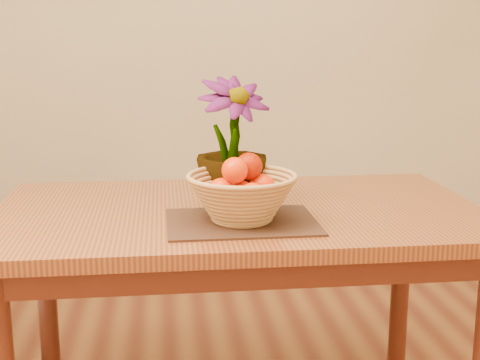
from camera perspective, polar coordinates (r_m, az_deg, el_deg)
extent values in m
cube|color=#FFE6C2|center=(3.82, -3.52, 14.02)|extent=(4.00, 0.02, 2.70)
cube|color=brown|center=(1.94, -0.04, -2.95)|extent=(1.40, 0.80, 0.04)
cube|color=#4B1D11|center=(1.96, -0.04, -4.64)|extent=(1.28, 0.68, 0.08)
cylinder|color=#4B1D11|center=(2.39, -16.13, -9.94)|extent=(0.06, 0.06, 0.71)
cylinder|color=#4B1D11|center=(2.50, 13.51, -8.78)|extent=(0.06, 0.06, 0.71)
cube|color=#381D14|center=(1.78, 0.16, -3.60)|extent=(0.40, 0.30, 0.01)
cylinder|color=#B47C4B|center=(1.78, 0.16, -3.38)|extent=(0.15, 0.15, 0.01)
sphere|color=#FF3904|center=(1.76, 0.17, -1.01)|extent=(0.06, 0.06, 0.06)
sphere|color=#FF3904|center=(1.79, 1.88, -0.61)|extent=(0.07, 0.07, 0.07)
sphere|color=#FF3904|center=(1.82, -0.68, -0.51)|extent=(0.07, 0.07, 0.07)
sphere|color=#FF3904|center=(1.74, -1.60, -1.01)|extent=(0.07, 0.07, 0.07)
sphere|color=#FF3904|center=(1.71, 1.06, -1.32)|extent=(0.07, 0.07, 0.07)
sphere|color=#FF3904|center=(1.77, 0.77, 1.19)|extent=(0.07, 0.07, 0.07)
sphere|color=#FF3904|center=(1.73, -0.45, 0.83)|extent=(0.07, 0.07, 0.07)
sphere|color=#FF3904|center=(1.77, 0.77, 1.19)|extent=(0.07, 0.07, 0.07)
imported|color=#194F16|center=(1.90, -0.71, 3.10)|extent=(0.27, 0.27, 0.38)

